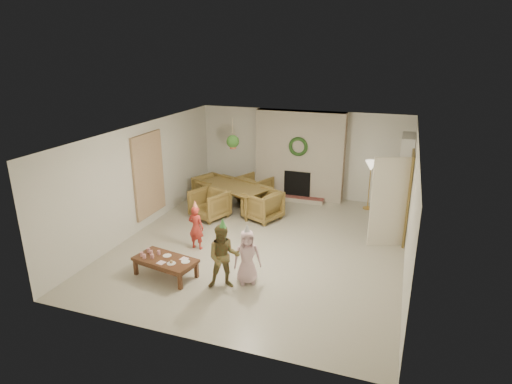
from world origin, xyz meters
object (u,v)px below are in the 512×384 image
at_px(dining_chair_far, 254,189).
at_px(dining_chair_right, 263,205).
at_px(dining_chair_near, 209,204).
at_px(child_plaid, 224,257).
at_px(child_red, 196,227).
at_px(dining_table, 233,197).
at_px(dining_chair_left, 212,189).
at_px(child_pink, 247,257).
at_px(coffee_table_top, 165,260).

bearing_deg(dining_chair_far, dining_chair_right, 141.34).
bearing_deg(dining_chair_near, child_plaid, -37.40).
bearing_deg(child_red, dining_table, -82.55).
height_order(dining_chair_far, dining_chair_left, same).
distance_m(dining_chair_near, child_plaid, 3.40).
xyz_separation_m(dining_chair_far, child_plaid, (1.01, -4.50, 0.23)).
distance_m(dining_chair_far, dining_chair_right, 1.35).
bearing_deg(child_pink, dining_chair_far, 78.64).
xyz_separation_m(dining_chair_left, child_plaid, (2.12, -4.06, 0.23)).
bearing_deg(coffee_table_top, child_pink, 21.60).
bearing_deg(dining_table, child_plaid, -47.18).
xyz_separation_m(dining_chair_near, dining_chair_left, (-0.45, 1.11, 0.00)).
xyz_separation_m(dining_table, child_pink, (1.68, -3.42, 0.18)).
relative_size(dining_chair_far, coffee_table_top, 0.69).
height_order(dining_chair_near, dining_chair_far, same).
xyz_separation_m(dining_table, dining_chair_near, (-0.33, -0.78, 0.04)).
xyz_separation_m(coffee_table_top, child_pink, (1.54, 0.31, 0.18)).
xyz_separation_m(dining_chair_near, child_pink, (2.01, -2.65, 0.15)).
height_order(dining_chair_far, child_pink, child_pink).
relative_size(child_red, child_pink, 0.94).
relative_size(dining_chair_far, dining_chair_right, 1.00).
xyz_separation_m(dining_chair_far, coffee_table_top, (-0.20, -4.51, -0.03)).
distance_m(dining_chair_right, child_plaid, 3.34).
bearing_deg(child_plaid, dining_chair_near, 97.05).
distance_m(dining_chair_right, child_red, 2.21).
xyz_separation_m(dining_chair_right, child_red, (-0.83, -2.04, 0.11)).
relative_size(dining_chair_near, child_pink, 0.79).
bearing_deg(dining_table, child_red, -63.56).
xyz_separation_m(dining_chair_near, child_red, (0.48, -1.68, 0.11)).
bearing_deg(dining_chair_right, child_pink, 36.20).
height_order(dining_chair_far, dining_chair_right, same).
bearing_deg(dining_chair_left, child_red, -138.61).
height_order(dining_chair_near, dining_chair_left, same).
bearing_deg(child_pink, child_plaid, -167.32).
distance_m(child_plaid, child_pink, 0.46).
xyz_separation_m(dining_chair_near, child_plaid, (1.67, -2.95, 0.23)).
xyz_separation_m(dining_chair_near, dining_chair_far, (0.66, 1.56, 0.00)).
xyz_separation_m(coffee_table_top, child_red, (0.01, 1.27, 0.15)).
relative_size(dining_chair_right, child_red, 0.84).
distance_m(dining_chair_right, child_pink, 3.09).
relative_size(dining_chair_left, coffee_table_top, 0.69).
xyz_separation_m(dining_table, coffee_table_top, (0.13, -3.73, 0.00)).
bearing_deg(child_pink, dining_table, 86.98).
relative_size(dining_table, dining_chair_far, 2.34).
relative_size(child_plaid, child_pink, 1.17).
xyz_separation_m(child_red, child_pink, (1.53, -0.97, 0.03)).
distance_m(coffee_table_top, child_red, 1.28).
bearing_deg(dining_chair_near, dining_chair_left, 135.00).
height_order(dining_chair_left, dining_chair_right, same).
xyz_separation_m(dining_chair_far, child_pink, (1.34, -4.20, 0.15)).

